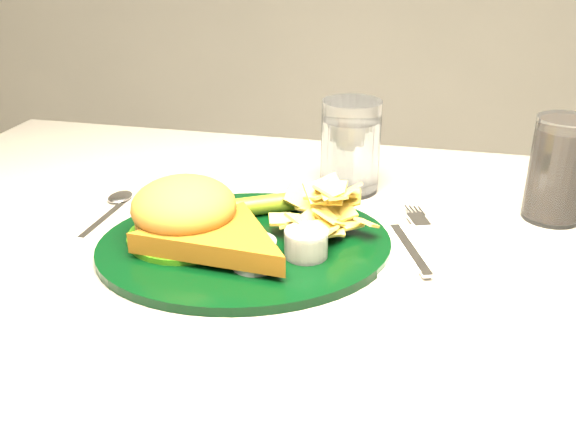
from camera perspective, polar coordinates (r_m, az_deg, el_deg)
name	(u,v)px	position (r m, az deg, el deg)	size (l,w,h in m)	color
dinner_plate	(244,219)	(0.74, -3.90, -0.28)	(0.34, 0.28, 0.08)	black
water_glass	(350,147)	(0.90, 5.57, 6.17)	(0.08, 0.08, 0.13)	silver
cola_glass	(559,170)	(0.87, 22.93, 3.82)	(0.07, 0.07, 0.13)	black
fork_napkin	(410,245)	(0.76, 10.83, -2.59)	(0.12, 0.16, 0.01)	silver
spoon	(102,219)	(0.85, -16.19, -0.22)	(0.04, 0.14, 0.01)	white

